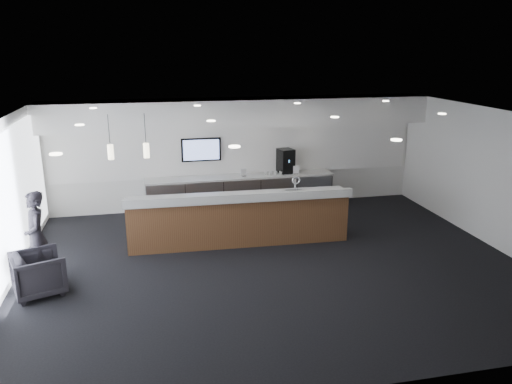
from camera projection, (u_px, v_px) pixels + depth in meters
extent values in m
plane|color=black|center=(273.00, 264.00, 10.21)|extent=(10.00, 10.00, 0.00)
cube|color=black|center=(275.00, 117.00, 9.37)|extent=(10.00, 8.00, 0.02)
cube|color=white|center=(238.00, 153.00, 13.54)|extent=(10.00, 0.02, 3.00)
cube|color=white|center=(497.00, 180.00, 10.80)|extent=(0.02, 8.00, 3.00)
cube|color=white|center=(240.00, 112.00, 12.79)|extent=(10.00, 0.90, 0.70)
cube|color=white|center=(238.00, 149.00, 13.48)|extent=(9.80, 0.06, 1.40)
cube|color=white|center=(1.00, 211.00, 8.78)|extent=(0.04, 7.36, 2.55)
cube|color=#9C9FA4|center=(240.00, 194.00, 13.50)|extent=(5.00, 0.60, 0.90)
cube|color=silver|center=(240.00, 177.00, 13.36)|extent=(5.06, 0.66, 0.05)
cylinder|color=silver|center=(166.00, 200.00, 12.78)|extent=(0.60, 0.02, 0.02)
cylinder|color=silver|center=(205.00, 198.00, 12.98)|extent=(0.60, 0.02, 0.02)
cylinder|color=silver|center=(243.00, 195.00, 13.18)|extent=(0.60, 0.02, 0.02)
cylinder|color=silver|center=(279.00, 193.00, 13.39)|extent=(0.60, 0.02, 0.02)
cylinder|color=silver|center=(315.00, 191.00, 13.59)|extent=(0.60, 0.02, 0.02)
cube|color=black|center=(201.00, 150.00, 13.21)|extent=(1.05, 0.07, 0.62)
cube|color=blue|center=(201.00, 150.00, 13.17)|extent=(0.95, 0.01, 0.54)
cylinder|color=beige|center=(146.00, 153.00, 9.84)|extent=(0.12, 0.12, 0.30)
cylinder|color=beige|center=(110.00, 155.00, 9.70)|extent=(0.12, 0.12, 0.30)
cube|color=#57321D|center=(239.00, 221.00, 11.18)|extent=(4.90, 0.84, 1.05)
cube|color=silver|center=(239.00, 197.00, 11.03)|extent=(4.98, 0.92, 0.06)
cube|color=silver|center=(241.00, 198.00, 10.64)|extent=(4.96, 0.28, 0.18)
cylinder|color=silver|center=(295.00, 185.00, 11.30)|extent=(0.04, 0.04, 0.28)
torus|color=silver|center=(296.00, 180.00, 11.20)|extent=(0.19, 0.04, 0.19)
cube|color=black|center=(286.00, 161.00, 13.60)|extent=(0.46, 0.50, 0.66)
cube|color=silver|center=(288.00, 174.00, 13.47)|extent=(0.24, 0.12, 0.02)
cube|color=silver|center=(244.00, 172.00, 13.27)|extent=(0.16, 0.06, 0.22)
cube|color=silver|center=(296.00, 170.00, 13.52)|extent=(0.17, 0.05, 0.22)
imported|color=black|center=(39.00, 273.00, 8.89)|extent=(1.09, 1.07, 0.78)
imported|color=black|center=(37.00, 237.00, 9.29)|extent=(0.59, 0.73, 1.74)
imported|color=white|center=(286.00, 172.00, 13.53)|extent=(0.09, 0.09, 0.08)
imported|color=white|center=(281.00, 173.00, 13.50)|extent=(0.13, 0.13, 0.08)
imported|color=white|center=(276.00, 173.00, 13.47)|extent=(0.11, 0.11, 0.08)
imported|color=white|center=(271.00, 173.00, 13.44)|extent=(0.12, 0.12, 0.08)
imported|color=white|center=(266.00, 174.00, 13.41)|extent=(0.12, 0.12, 0.08)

